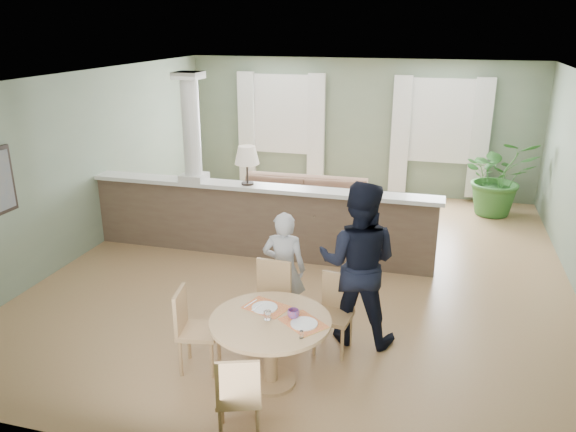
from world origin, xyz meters
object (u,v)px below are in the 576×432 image
(chair_far_boy, at_px, (270,299))
(sofa, at_px, (301,204))
(chair_far_man, at_px, (335,309))
(man_person, at_px, (358,263))
(houseplant, at_px, (499,177))
(dining_table, at_px, (271,332))
(child_person, at_px, (284,269))
(chair_side, at_px, (192,326))
(chair_near, at_px, (238,394))

(chair_far_boy, bearing_deg, sofa, 102.38)
(chair_far_boy, distance_m, chair_far_man, 0.72)
(sofa, xyz_separation_m, man_person, (1.47, -3.33, 0.50))
(houseplant, bearing_deg, chair_far_man, -111.09)
(sofa, height_order, houseplant, houseplant)
(dining_table, distance_m, chair_far_man, 0.93)
(chair_far_boy, xyz_separation_m, man_person, (0.90, 0.28, 0.41))
(dining_table, xyz_separation_m, child_person, (-0.20, 1.15, 0.13))
(dining_table, distance_m, child_person, 1.18)
(houseplant, distance_m, chair_side, 6.83)
(sofa, relative_size, chair_near, 3.36)
(sofa, bearing_deg, dining_table, -80.94)
(child_person, height_order, man_person, man_person)
(houseplant, distance_m, dining_table, 6.49)
(houseplant, height_order, chair_side, houseplant)
(dining_table, height_order, chair_near, chair_near)
(chair_far_man, bearing_deg, chair_side, -143.35)
(chair_near, xyz_separation_m, child_person, (-0.17, 1.99, 0.23))
(chair_near, distance_m, chair_side, 1.20)
(chair_far_boy, bearing_deg, chair_near, -79.00)
(houseplant, relative_size, chair_far_boy, 1.55)
(chair_side, bearing_deg, child_person, -40.08)
(chair_far_man, height_order, chair_near, chair_far_man)
(houseplant, distance_m, man_person, 5.28)
(dining_table, xyz_separation_m, chair_far_boy, (-0.24, 0.76, -0.05))
(chair_far_boy, relative_size, chair_side, 1.06)
(chair_near, bearing_deg, chair_side, -66.87)
(chair_near, bearing_deg, sofa, -101.30)
(chair_far_man, distance_m, man_person, 0.55)
(houseplant, height_order, child_person, houseplant)
(man_person, bearing_deg, child_person, -6.06)
(sofa, bearing_deg, man_person, -67.61)
(chair_far_man, relative_size, chair_side, 0.97)
(chair_far_boy, relative_size, chair_near, 1.10)
(dining_table, height_order, child_person, child_person)
(chair_side, bearing_deg, chair_far_man, -70.13)
(dining_table, height_order, chair_far_boy, chair_far_boy)
(sofa, height_order, chair_far_man, chair_far_man)
(dining_table, bearing_deg, chair_side, 177.41)
(chair_side, distance_m, child_person, 1.31)
(chair_near, distance_m, child_person, 2.01)
(sofa, bearing_deg, chair_far_man, -71.74)
(chair_far_boy, bearing_deg, houseplant, 65.96)
(dining_table, bearing_deg, child_person, 99.84)
(sofa, height_order, child_person, child_person)
(sofa, xyz_separation_m, child_person, (0.61, -3.22, 0.28))
(chair_near, bearing_deg, dining_table, -111.90)
(sofa, relative_size, chair_far_boy, 3.07)
(dining_table, bearing_deg, man_person, 57.55)
(sofa, distance_m, houseplant, 3.68)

